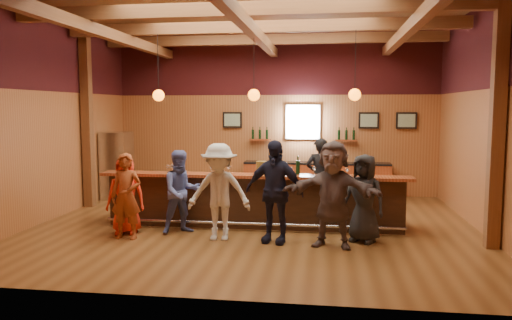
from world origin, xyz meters
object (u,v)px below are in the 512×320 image
at_px(customer_orange, 126,195).
at_px(bartender, 320,177).
at_px(bottle_a, 277,166).
at_px(stainless_fridge, 117,166).
at_px(customer_brown, 333,194).
at_px(back_bar_cabinet, 316,179).
at_px(ice_bucket, 262,168).
at_px(customer_navy, 274,192).
at_px(bar_counter, 256,200).
at_px(customer_dark, 364,198).
at_px(customer_denim, 182,192).
at_px(customer_white, 219,192).
at_px(customer_redvest, 126,196).

height_order(customer_orange, bartender, bartender).
distance_m(customer_orange, bottle_a, 3.04).
xyz_separation_m(stainless_fridge, customer_brown, (5.69, -3.92, 0.04)).
bearing_deg(back_bar_cabinet, stainless_fridge, -168.07).
height_order(customer_orange, ice_bucket, customer_orange).
height_order(customer_orange, bottle_a, customer_orange).
xyz_separation_m(stainless_fridge, customer_navy, (4.64, -3.76, 0.04)).
distance_m(bar_counter, bottle_a, 0.88).
xyz_separation_m(back_bar_cabinet, ice_bucket, (-1.00, -3.91, 0.77)).
relative_size(customer_dark, ice_bucket, 6.00).
bearing_deg(bartender, customer_orange, 23.73).
bearing_deg(customer_orange, customer_denim, 1.57).
bearing_deg(customer_brown, customer_white, -173.55).
xyz_separation_m(bar_counter, back_bar_cabinet, (1.18, 3.57, -0.05)).
distance_m(customer_orange, customer_dark, 4.54).
xyz_separation_m(customer_redvest, customer_denim, (0.90, 0.57, 0.01)).
xyz_separation_m(customer_redvest, customer_brown, (3.81, -0.01, 0.13)).
xyz_separation_m(customer_denim, bottle_a, (1.79, 0.71, 0.45)).
height_order(customer_white, customer_dark, customer_white).
distance_m(customer_white, bartender, 3.09).
xyz_separation_m(customer_navy, bottle_a, (-0.07, 1.14, 0.33)).
bearing_deg(customer_redvest, ice_bucket, 26.46).
height_order(customer_white, customer_navy, customer_navy).
bearing_deg(customer_navy, bar_counter, 125.78).
relative_size(customer_denim, customer_white, 0.91).
relative_size(bar_counter, customer_denim, 3.87).
relative_size(customer_orange, ice_bucket, 5.58).
xyz_separation_m(back_bar_cabinet, customer_navy, (-0.66, -4.88, 0.46)).
distance_m(customer_orange, ice_bucket, 2.73).
distance_m(customer_redvest, customer_denim, 1.07).
distance_m(stainless_fridge, customer_denim, 4.34).
bearing_deg(stainless_fridge, customer_navy, -39.02).
relative_size(stainless_fridge, customer_denim, 1.11).
bearing_deg(customer_navy, customer_white, -167.23).
height_order(bar_counter, customer_dark, customer_dark).
bearing_deg(bottle_a, ice_bucket, -148.25).
bearing_deg(customer_dark, back_bar_cabinet, 127.26).
xyz_separation_m(bartender, ice_bucket, (-1.13, -1.56, 0.37)).
distance_m(customer_denim, customer_navy, 1.91).
xyz_separation_m(customer_brown, bartender, (-0.27, 2.69, -0.06)).
height_order(stainless_fridge, ice_bucket, stainless_fridge).
height_order(back_bar_cabinet, customer_denim, customer_denim).
xyz_separation_m(bar_counter, customer_redvest, (-2.23, -1.45, 0.28)).
height_order(customer_redvest, bottle_a, customer_redvest).
bearing_deg(customer_denim, customer_orange, 157.91).
relative_size(stainless_fridge, ice_bucket, 6.70).
relative_size(customer_white, bottle_a, 4.63).
distance_m(back_bar_cabinet, bottle_a, 3.89).
bearing_deg(customer_denim, bartender, 5.89).
bearing_deg(customer_brown, stainless_fridge, 156.77).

